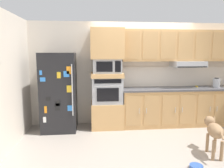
% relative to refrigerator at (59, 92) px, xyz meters
% --- Properties ---
extents(ground_plane, '(9.60, 9.60, 0.00)m').
position_rel_refrigerator_xyz_m(ground_plane, '(2.00, -0.68, -0.88)').
color(ground_plane, '#9E9389').
extents(back_kitchen_wall, '(6.20, 0.12, 2.50)m').
position_rel_refrigerator_xyz_m(back_kitchen_wall, '(2.00, 0.43, 0.37)').
color(back_kitchen_wall, silver).
rests_on(back_kitchen_wall, ground).
extents(side_panel_left, '(0.12, 7.10, 2.50)m').
position_rel_refrigerator_xyz_m(side_panel_left, '(-0.80, -0.68, 0.37)').
color(side_panel_left, silver).
rests_on(side_panel_left, ground).
extents(refrigerator, '(0.76, 0.73, 1.76)m').
position_rel_refrigerator_xyz_m(refrigerator, '(0.00, 0.00, 0.00)').
color(refrigerator, black).
rests_on(refrigerator, ground).
extents(oven_base_cabinet, '(0.74, 0.62, 0.60)m').
position_rel_refrigerator_xyz_m(oven_base_cabinet, '(1.09, 0.07, -0.58)').
color(oven_base_cabinet, tan).
rests_on(oven_base_cabinet, ground).
extents(built_in_oven, '(0.70, 0.62, 0.60)m').
position_rel_refrigerator_xyz_m(built_in_oven, '(1.09, 0.07, 0.02)').
color(built_in_oven, '#A8AAAF').
rests_on(built_in_oven, oven_base_cabinet).
extents(appliance_mid_shelf, '(0.74, 0.62, 0.10)m').
position_rel_refrigerator_xyz_m(appliance_mid_shelf, '(1.09, 0.07, 0.37)').
color(appliance_mid_shelf, tan).
rests_on(appliance_mid_shelf, built_in_oven).
extents(microwave, '(0.64, 0.54, 0.32)m').
position_rel_refrigerator_xyz_m(microwave, '(1.09, 0.07, 0.58)').
color(microwave, '#A8AAAF').
rests_on(microwave, appliance_mid_shelf).
extents(appliance_upper_cabinet, '(0.74, 0.62, 0.68)m').
position_rel_refrigerator_xyz_m(appliance_upper_cabinet, '(1.09, 0.07, 1.08)').
color(appliance_upper_cabinet, tan).
rests_on(appliance_upper_cabinet, microwave).
extents(lower_cabinet_run, '(2.96, 0.63, 0.88)m').
position_rel_refrigerator_xyz_m(lower_cabinet_run, '(2.94, 0.07, -0.44)').
color(lower_cabinet_run, tan).
rests_on(lower_cabinet_run, ground).
extents(countertop_slab, '(3.00, 0.64, 0.04)m').
position_rel_refrigerator_xyz_m(countertop_slab, '(2.94, 0.07, 0.02)').
color(countertop_slab, '#4C4C51').
rests_on(countertop_slab, lower_cabinet_run).
extents(backsplash_panel, '(3.00, 0.02, 0.50)m').
position_rel_refrigerator_xyz_m(backsplash_panel, '(2.94, 0.36, 0.29)').
color(backsplash_panel, white).
rests_on(backsplash_panel, countertop_slab).
extents(upper_cabinet_with_hood, '(2.96, 0.48, 0.88)m').
position_rel_refrigerator_xyz_m(upper_cabinet_with_hood, '(2.95, 0.19, 1.02)').
color(upper_cabinet_with_hood, tan).
rests_on(upper_cabinet_with_hood, backsplash_panel).
extents(screwdriver, '(0.14, 0.12, 0.03)m').
position_rel_refrigerator_xyz_m(screwdriver, '(3.35, 0.15, 0.05)').
color(screwdriver, yellow).
rests_on(screwdriver, countertop_slab).
extents(electric_kettle, '(0.17, 0.17, 0.24)m').
position_rel_refrigerator_xyz_m(electric_kettle, '(3.77, 0.02, 0.15)').
color(electric_kettle, '#A8AAAF').
rests_on(electric_kettle, countertop_slab).
extents(dog, '(0.33, 0.79, 0.63)m').
position_rel_refrigerator_xyz_m(dog, '(2.82, -1.51, -0.44)').
color(dog, '#997551').
rests_on(dog, ground).
extents(dog_food_bowl, '(0.20, 0.20, 0.06)m').
position_rel_refrigerator_xyz_m(dog_food_bowl, '(2.31, -1.94, -0.85)').
color(dog_food_bowl, '#3359A5').
rests_on(dog_food_bowl, ground).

